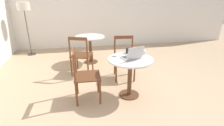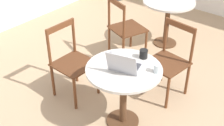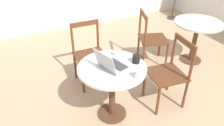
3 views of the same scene
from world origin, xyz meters
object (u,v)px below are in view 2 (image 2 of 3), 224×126
(chair_near_right, at_px, (169,61))
(mouse, at_px, (114,53))
(chair_mid_left, at_px, (125,29))
(drinking_glass, at_px, (157,68))
(cafe_table_mid, at_px, (168,10))
(mug, at_px, (144,54))
(cafe_table_near, at_px, (124,80))
(chair_near_back, at_px, (72,62))
(laptop, at_px, (125,65))

(chair_near_right, relative_size, mouse, 9.38)
(chair_mid_left, bearing_deg, drinking_glass, -130.50)
(cafe_table_mid, distance_m, mug, 1.72)
(cafe_table_mid, bearing_deg, mug, -158.52)
(mouse, distance_m, mug, 0.33)
(chair_mid_left, xyz_separation_m, mouse, (-0.99, -0.59, 0.29))
(cafe_table_near, xyz_separation_m, chair_near_right, (0.79, -0.09, -0.12))
(chair_near_right, bearing_deg, mouse, 151.03)
(cafe_table_near, height_order, chair_mid_left, chair_mid_left)
(drinking_glass, bearing_deg, chair_near_back, 96.99)
(cafe_table_mid, relative_size, chair_near_back, 0.85)
(cafe_table_near, bearing_deg, drinking_glass, -62.44)
(laptop, relative_size, mug, 3.03)
(cafe_table_near, xyz_separation_m, drinking_glass, (0.16, -0.30, 0.20))
(chair_near_back, relative_size, mug, 7.35)
(cafe_table_mid, distance_m, chair_near_right, 1.30)
(chair_mid_left, bearing_deg, laptop, -142.78)
(chair_mid_left, xyz_separation_m, laptop, (-1.15, -0.87, 0.32))
(chair_near_right, bearing_deg, chair_near_back, 130.25)
(chair_mid_left, distance_m, mug, 1.27)
(cafe_table_near, height_order, laptop, laptop)
(laptop, bearing_deg, cafe_table_mid, 17.79)
(chair_mid_left, distance_m, mouse, 1.19)
(laptop, distance_m, mug, 0.31)
(cafe_table_near, bearing_deg, laptop, -118.72)
(cafe_table_mid, height_order, chair_near_right, chair_near_right)
(cafe_table_mid, height_order, chair_mid_left, chair_mid_left)
(chair_mid_left, bearing_deg, cafe_table_near, -143.16)
(chair_near_right, bearing_deg, cafe_table_near, 173.23)
(mug, xyz_separation_m, drinking_glass, (-0.14, -0.26, -0.00))
(laptop, xyz_separation_m, drinking_glass, (0.17, -0.28, -0.00))
(drinking_glass, bearing_deg, cafe_table_mid, 27.12)
(laptop, height_order, mug, laptop)
(laptop, xyz_separation_m, mouse, (0.16, 0.28, -0.03))
(cafe_table_near, xyz_separation_m, chair_mid_left, (1.14, 0.85, -0.12))
(cafe_table_near, distance_m, chair_near_right, 0.80)
(drinking_glass, bearing_deg, cafe_table_near, 117.56)
(mug, bearing_deg, cafe_table_near, 172.91)
(chair_near_back, height_order, chair_near_right, same)
(cafe_table_near, bearing_deg, chair_near_right, -6.77)
(cafe_table_near, bearing_deg, mouse, 59.89)
(mouse, relative_size, drinking_glass, 1.09)
(chair_mid_left, bearing_deg, mug, -133.40)
(mug, bearing_deg, drinking_glass, -118.49)
(cafe_table_mid, bearing_deg, drinking_glass, -152.88)
(cafe_table_near, distance_m, mug, 0.36)
(chair_near_back, height_order, mouse, chair_near_back)
(chair_near_back, height_order, drinking_glass, chair_near_back)
(chair_near_right, relative_size, drinking_glass, 10.23)
(chair_near_right, relative_size, mug, 7.35)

